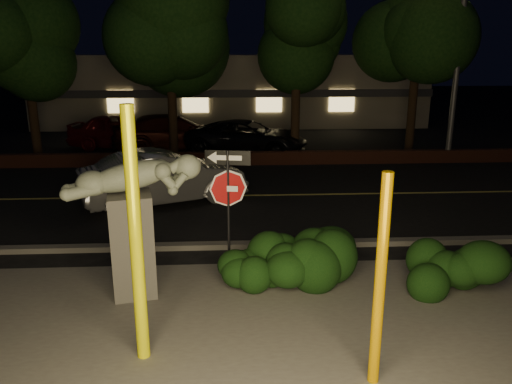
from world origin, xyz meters
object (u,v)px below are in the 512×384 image
signpost (228,189)px  parked_car_dark (247,137)px  sculpture (133,212)px  parked_car_red (123,131)px  yellow_pole_right (380,283)px  silver_sedan (164,177)px  yellow_pole_left (136,240)px  parked_car_darkred (174,132)px

signpost → parked_car_dark: (0.79, 12.00, -1.06)m
sculpture → parked_car_dark: (2.43, 12.62, -0.84)m
signpost → parked_car_red: (-4.67, 13.39, -0.97)m
yellow_pole_right → parked_car_red: bearing=111.4°
yellow_pole_right → sculpture: (-3.52, 2.69, 0.11)m
signpost → sculpture: bearing=-149.3°
signpost → silver_sedan: signpost is taller
signpost → silver_sedan: size_ratio=0.54×
yellow_pole_left → parked_car_dark: bearing=82.1°
yellow_pole_right → silver_sedan: (-3.72, 8.29, -0.67)m
sculpture → silver_sedan: sculpture is taller
silver_sedan → parked_car_dark: (2.63, 7.02, -0.05)m
yellow_pole_right → silver_sedan: 9.11m
yellow_pole_left → signpost: size_ratio=1.45×
yellow_pole_right → signpost: yellow_pole_right is taller
signpost → yellow_pole_left: bearing=-105.4°
sculpture → parked_car_red: (-3.03, 14.01, -0.75)m
silver_sedan → parked_car_darkred: (-0.54, 8.01, 0.02)m
yellow_pole_left → parked_car_darkred: size_ratio=0.67×
parked_car_red → signpost: bearing=-152.7°
yellow_pole_left → parked_car_red: (-3.45, 15.98, -1.00)m
yellow_pole_left → yellow_pole_right: yellow_pole_left is taller
yellow_pole_left → silver_sedan: size_ratio=0.78×
parked_car_dark → yellow_pole_left: bearing=-172.1°
silver_sedan → parked_car_dark: 7.50m
signpost → parked_car_red: 14.22m
sculpture → silver_sedan: bearing=79.8°
silver_sedan → sculpture: bearing=158.5°
parked_car_darkred → signpost: bearing=175.7°
yellow_pole_left → parked_car_darkred: (-1.15, 15.57, -1.01)m
parked_car_red → yellow_pole_right: bearing=-150.6°
yellow_pole_right → parked_car_darkred: size_ratio=0.53×
parked_car_red → parked_car_darkred: bearing=-92.0°
parked_car_red → parked_car_darkred: (2.29, -0.41, -0.02)m
parked_car_dark → sculpture: bearing=-175.2°
yellow_pole_left → yellow_pole_right: 3.21m
sculpture → parked_car_dark: bearing=66.9°
signpost → parked_car_darkred: (-2.38, 12.99, -0.99)m
yellow_pole_right → silver_sedan: bearing=114.2°
yellow_pole_left → signpost: yellow_pole_left is taller
silver_sedan → parked_car_red: (-2.84, 8.42, 0.04)m
sculpture → silver_sedan: (-0.20, 5.60, -0.78)m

